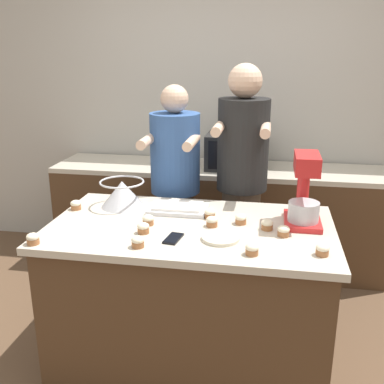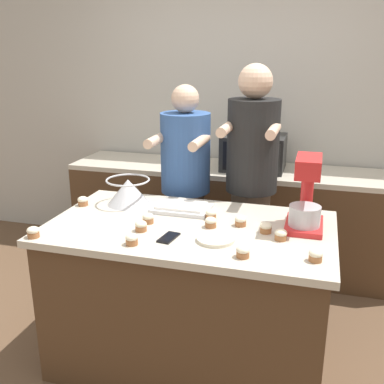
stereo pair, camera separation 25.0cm
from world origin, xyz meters
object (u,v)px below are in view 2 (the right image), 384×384
Objects in this scene: cupcake_5 at (241,221)px; cupcake_6 at (316,255)px; cupcake_4 at (148,218)px; cupcake_8 at (141,226)px; cupcake_7 at (281,235)px; small_plate at (215,239)px; cupcake_9 at (243,252)px; person_right at (251,188)px; cupcake_0 at (211,214)px; person_left at (186,193)px; cupcake_2 at (211,222)px; mixing_bowl at (128,191)px; cupcake_11 at (266,228)px; cupcake_10 at (83,201)px; baking_tray at (181,208)px; microwave_oven at (254,152)px; cell_phone at (169,237)px; cupcake_1 at (33,232)px; stand_mixer at (306,197)px; cupcake_3 at (132,239)px.

cupcake_5 is 1.00× the size of cupcake_6.
cupcake_8 is at bearing -87.17° from cupcake_4.
small_plate is at bearing -162.05° from cupcake_7.
cupcake_6 is 1.00× the size of cupcake_9.
person_right is 26.89× the size of cupcake_0.
cupcake_4 is (-0.47, -0.74, -0.00)m from person_right.
cupcake_9 is (0.08, -0.39, 0.00)m from cupcake_5.
cupcake_0 is at bearing 120.54° from cupcake_9.
person_left is 24.73× the size of cupcake_2.
mixing_bowl is at bearing 145.77° from cupcake_9.
cupcake_0 is at bearing -60.39° from person_left.
person_right is 0.82m from cupcake_7.
cupcake_7 is 1.00× the size of cupcake_11.
cupcake_10 is (-0.93, 0.31, 0.02)m from small_plate.
cupcake_6 reaches higher than baking_tray.
person_right is at bearing -82.69° from microwave_oven.
cupcake_7 is at bearing -24.87° from cupcake_0.
cupcake_6 is (0.92, -0.97, 0.08)m from person_left.
cupcake_8 is at bearing 177.67° from small_plate.
small_plate is 0.23m from cupcake_9.
cell_phone is (0.18, -0.91, 0.05)m from person_left.
mixing_bowl is 4.28× the size of cupcake_1.
cell_phone is at bearing -78.64° from person_left.
cupcake_2 is 0.38m from cupcake_8.
cupcake_6 is at bearing -11.31° from small_plate.
cupcake_10 is at bearing 171.12° from cupcake_2.
cupcake_2 reaches higher than cell_phone.
cupcake_6 is 0.38m from cupcake_11.
cupcake_1 is at bearing -165.22° from cell_phone.
cupcake_11 is (0.07, 0.33, 0.00)m from cupcake_9.
microwave_oven is 3.30× the size of cell_phone.
stand_mixer is 1.46× the size of mixing_bowl.
cupcake_10 is (-0.69, 0.34, 0.02)m from cell_phone.
cupcake_11 is (0.65, 0.16, 0.00)m from cupcake_8.
person_left is at bearing 128.95° from cupcake_5.
cupcake_1 is (-0.69, -0.18, 0.02)m from cell_phone.
baking_tray is at bearing 7.59° from cupcake_10.
cupcake_6 is at bearing 3.98° from cupcake_3.
mixing_bowl is at bearing 162.51° from cupcake_7.
cupcake_0 is 0.46m from cupcake_7.
cupcake_6 is (1.16, -0.51, -0.06)m from mixing_bowl.
cupcake_0 reaches higher than baking_tray.
cupcake_4 is (0.24, -0.28, -0.06)m from mixing_bowl.
mixing_bowl is 4.28× the size of cupcake_2.
cupcake_8 is (0.01, -0.86, 0.08)m from person_left.
person_left is 0.96m from cupcake_11.
cupcake_4 is at bearing -105.48° from microwave_oven.
cupcake_0 reaches higher than cell_phone.
cupcake_1 and cupcake_5 have the same top height.
cupcake_6 is at bearing -71.79° from microwave_oven.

